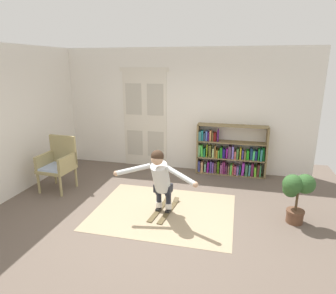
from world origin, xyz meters
TOP-DOWN VIEW (x-y plane):
  - ground_plane at (0.00, 0.00)m, footprint 7.20×7.20m
  - back_wall at (0.00, 2.60)m, footprint 6.00×0.10m
  - side_wall_left at (-3.00, 0.40)m, footprint 0.10×6.00m
  - double_door at (-0.98, 2.54)m, footprint 1.22×0.05m
  - rug at (0.08, 0.25)m, footprint 2.44×1.92m
  - bookshelf at (1.12, 2.39)m, footprint 1.60×0.30m
  - wicker_chair at (-2.27, 0.72)m, footprint 0.63×0.63m
  - potted_plant at (2.26, 0.40)m, footprint 0.51×0.40m
  - skis_pair at (0.09, 0.28)m, footprint 0.37×0.96m
  - person_skier at (0.07, 0.10)m, footprint 1.44×0.68m

SIDE VIEW (x-z plane):
  - ground_plane at x=0.00m, z-range 0.00..0.00m
  - rug at x=0.08m, z-range 0.00..0.01m
  - skis_pair at x=0.09m, z-range -0.01..0.06m
  - bookshelf at x=1.12m, z-range -0.12..1.07m
  - potted_plant at x=2.26m, z-range 0.13..0.98m
  - wicker_chair at x=-2.27m, z-range 0.03..1.13m
  - person_skier at x=0.07m, z-range 0.15..1.29m
  - double_door at x=-0.98m, z-range 0.01..2.46m
  - back_wall at x=0.00m, z-range 0.00..2.90m
  - side_wall_left at x=-3.00m, z-range 0.00..2.90m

